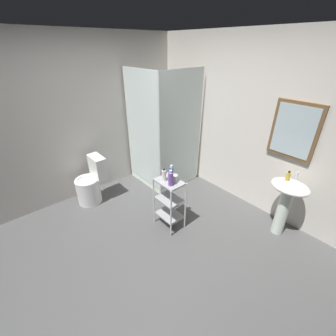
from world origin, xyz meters
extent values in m
cube|color=#4C4C4C|center=(0.00, 0.00, -0.01)|extent=(4.20, 4.20, 0.02)
cube|color=silver|center=(0.00, 1.85, 1.25)|extent=(4.20, 0.10, 2.50)
cube|color=brown|center=(0.65, 1.78, 1.35)|extent=(0.56, 0.03, 0.72)
cube|color=silver|center=(0.65, 1.76, 1.35)|extent=(0.48, 0.01, 0.64)
cube|color=silver|center=(-1.85, 0.00, 1.25)|extent=(0.10, 4.20, 2.50)
cube|color=white|center=(-1.31, 1.28, 0.05)|extent=(0.90, 0.90, 0.10)
cube|color=silver|center=(-1.31, 0.83, 1.05)|extent=(0.90, 0.02, 1.90)
cube|color=silver|center=(-0.86, 1.28, 1.05)|extent=(0.02, 0.90, 1.90)
cylinder|color=silver|center=(-0.86, 0.83, 1.05)|extent=(0.04, 0.04, 1.90)
cylinder|color=silver|center=(-1.31, 1.28, 0.10)|extent=(0.08, 0.08, 0.00)
cylinder|color=white|center=(0.87, 1.52, 0.34)|extent=(0.15, 0.15, 0.68)
ellipsoid|color=white|center=(0.87, 1.52, 0.75)|extent=(0.46, 0.37, 0.13)
cylinder|color=silver|center=(0.87, 1.64, 0.86)|extent=(0.03, 0.03, 0.10)
cylinder|color=white|center=(-1.48, -0.16, 0.20)|extent=(0.37, 0.37, 0.40)
torus|color=white|center=(-1.48, -0.16, 0.42)|extent=(0.37, 0.37, 0.04)
cube|color=white|center=(-1.48, 0.05, 0.58)|extent=(0.35, 0.17, 0.36)
cylinder|color=silver|center=(-0.39, 0.34, 0.37)|extent=(0.02, 0.02, 0.74)
cylinder|color=silver|center=(-0.03, 0.34, 0.37)|extent=(0.02, 0.02, 0.74)
cylinder|color=silver|center=(-0.39, 0.60, 0.37)|extent=(0.02, 0.02, 0.74)
cylinder|color=silver|center=(-0.03, 0.60, 0.37)|extent=(0.02, 0.02, 0.74)
cube|color=#99999E|center=(-0.21, 0.47, 0.18)|extent=(0.36, 0.26, 0.02)
cube|color=#99999E|center=(-0.21, 0.47, 0.45)|extent=(0.36, 0.26, 0.02)
cube|color=#99999E|center=(-0.21, 0.47, 0.73)|extent=(0.36, 0.26, 0.02)
cylinder|color=gold|center=(0.81, 1.52, 0.87)|extent=(0.05, 0.05, 0.11)
cylinder|color=black|center=(0.81, 1.52, 0.93)|extent=(0.03, 0.03, 0.02)
cylinder|color=white|center=(-0.27, 0.43, 0.81)|extent=(0.06, 0.06, 0.15)
cylinder|color=#333338|center=(-0.27, 0.43, 0.91)|extent=(0.03, 0.03, 0.03)
cylinder|color=#365BB6|center=(-0.26, 0.55, 0.82)|extent=(0.06, 0.06, 0.16)
cylinder|color=white|center=(-0.26, 0.55, 0.91)|extent=(0.03, 0.03, 0.03)
cylinder|color=#7D50AD|center=(-0.13, 0.42, 0.83)|extent=(0.06, 0.06, 0.18)
cylinder|color=silver|center=(-0.13, 0.42, 0.94)|extent=(0.04, 0.04, 0.03)
cylinder|color=silver|center=(-0.16, 0.52, 0.79)|extent=(0.08, 0.08, 0.10)
camera|label=1|loc=(1.65, -1.15, 2.30)|focal=24.03mm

